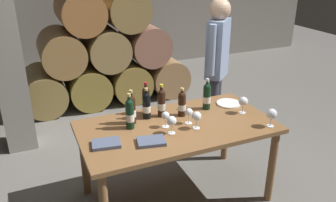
# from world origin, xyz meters

# --- Properties ---
(ground_plane) EXTENTS (14.00, 14.00, 0.00)m
(ground_plane) POSITION_xyz_m (0.00, 0.00, 0.00)
(ground_plane) COLOR #66635E
(barrel_stack) EXTENTS (2.49, 0.90, 1.69)m
(barrel_stack) POSITION_xyz_m (-0.00, 2.60, 0.72)
(barrel_stack) COLOR olive
(barrel_stack) RESTS_ON ground_plane
(stone_pillar) EXTENTS (0.32, 0.32, 2.60)m
(stone_pillar) POSITION_xyz_m (-1.30, 1.60, 1.30)
(stone_pillar) COLOR gray
(stone_pillar) RESTS_ON ground_plane
(dining_table) EXTENTS (1.70, 0.90, 0.76)m
(dining_table) POSITION_xyz_m (0.00, 0.00, 0.67)
(dining_table) COLOR brown
(dining_table) RESTS_ON ground_plane
(wine_bottle_0) EXTENTS (0.07, 0.07, 0.31)m
(wine_bottle_0) POSITION_xyz_m (-0.05, 0.22, 0.89)
(wine_bottle_0) COLOR black
(wine_bottle_0) RESTS_ON dining_table
(wine_bottle_1) EXTENTS (0.07, 0.07, 0.31)m
(wine_bottle_1) POSITION_xyz_m (0.40, 0.20, 0.89)
(wine_bottle_1) COLOR black
(wine_bottle_1) RESTS_ON dining_table
(wine_bottle_2) EXTENTS (0.07, 0.07, 0.32)m
(wine_bottle_2) POSITION_xyz_m (-0.39, 0.11, 0.90)
(wine_bottle_2) COLOR black
(wine_bottle_2) RESTS_ON dining_table
(wine_bottle_3) EXTENTS (0.07, 0.07, 0.27)m
(wine_bottle_3) POSITION_xyz_m (0.12, 0.16, 0.88)
(wine_bottle_3) COLOR black
(wine_bottle_3) RESTS_ON dining_table
(wine_bottle_4) EXTENTS (0.07, 0.07, 0.31)m
(wine_bottle_4) POSITION_xyz_m (-0.35, 0.19, 0.89)
(wine_bottle_4) COLOR black
(wine_bottle_4) RESTS_ON dining_table
(wine_bottle_5) EXTENTS (0.07, 0.07, 0.29)m
(wine_bottle_5) POSITION_xyz_m (-0.19, 0.24, 0.89)
(wine_bottle_5) COLOR black
(wine_bottle_5) RESTS_ON dining_table
(wine_bottle_6) EXTENTS (0.07, 0.07, 0.31)m
(wine_bottle_6) POSITION_xyz_m (-0.16, 0.33, 0.89)
(wine_bottle_6) COLOR black
(wine_bottle_6) RESTS_ON dining_table
(wine_glass_0) EXTENTS (0.07, 0.07, 0.14)m
(wine_glass_0) POSITION_xyz_m (-0.11, 0.01, 0.86)
(wine_glass_0) COLOR white
(wine_glass_0) RESTS_ON dining_table
(wine_glass_1) EXTENTS (0.09, 0.09, 0.16)m
(wine_glass_1) POSITION_xyz_m (0.73, -0.34, 0.88)
(wine_glass_1) COLOR white
(wine_glass_1) RESTS_ON dining_table
(wine_glass_2) EXTENTS (0.08, 0.08, 0.16)m
(wine_glass_2) POSITION_xyz_m (0.12, -0.12, 0.87)
(wine_glass_2) COLOR white
(wine_glass_2) RESTS_ON dining_table
(wine_glass_3) EXTENTS (0.08, 0.08, 0.16)m
(wine_glass_3) POSITION_xyz_m (-0.11, -0.12, 0.87)
(wine_glass_3) COLOR white
(wine_glass_3) RESTS_ON dining_table
(wine_glass_4) EXTENTS (0.09, 0.09, 0.16)m
(wine_glass_4) POSITION_xyz_m (0.67, -0.02, 0.87)
(wine_glass_4) COLOR white
(wine_glass_4) RESTS_ON dining_table
(wine_glass_5) EXTENTS (0.07, 0.07, 0.14)m
(wine_glass_5) POSITION_xyz_m (0.11, -0.01, 0.86)
(wine_glass_5) COLOR white
(wine_glass_5) RESTS_ON dining_table
(tasting_notebook) EXTENTS (0.24, 0.19, 0.03)m
(tasting_notebook) POSITION_xyz_m (-0.65, -0.09, 0.77)
(tasting_notebook) COLOR #4C5670
(tasting_notebook) RESTS_ON dining_table
(leather_ledger) EXTENTS (0.25, 0.20, 0.03)m
(leather_ledger) POSITION_xyz_m (-0.32, -0.20, 0.77)
(leather_ledger) COLOR #4C5670
(leather_ledger) RESTS_ON dining_table
(serving_plate) EXTENTS (0.24, 0.24, 0.01)m
(serving_plate) POSITION_xyz_m (0.66, 0.21, 0.77)
(serving_plate) COLOR white
(serving_plate) RESTS_ON dining_table
(sommelier_presenting) EXTENTS (0.39, 0.36, 1.72)m
(sommelier_presenting) POSITION_xyz_m (0.83, 0.75, 1.04)
(sommelier_presenting) COLOR #383842
(sommelier_presenting) RESTS_ON ground_plane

